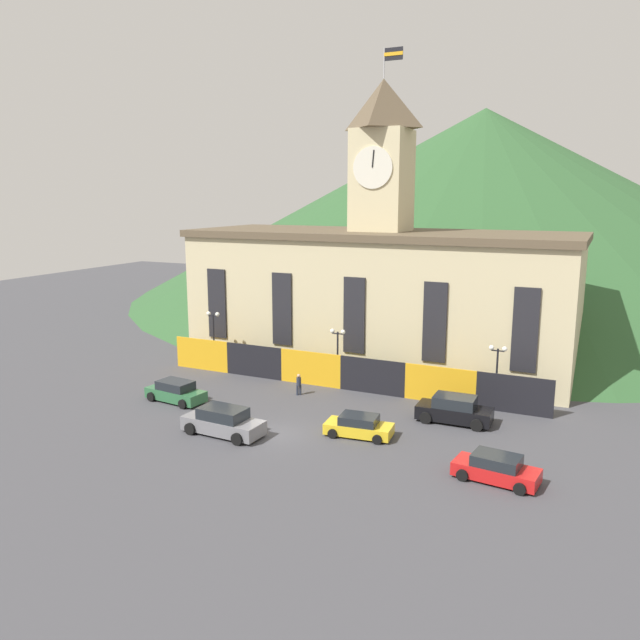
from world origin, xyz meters
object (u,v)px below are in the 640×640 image
(street_lamp_right, at_px, (213,328))
(car_red_sedan, at_px, (496,469))
(car_black_suv, at_px, (454,410))
(car_yellow_coupe, at_px, (359,426))
(street_lamp_far_left, at_px, (497,362))
(car_gray_pickup, at_px, (223,422))
(car_green_wagon, at_px, (176,392))
(street_lamp_center, at_px, (338,344))
(pedestrian, at_px, (299,384))

(street_lamp_right, distance_m, car_red_sedan, 28.74)
(car_black_suv, bearing_deg, car_yellow_coupe, -135.62)
(street_lamp_far_left, relative_size, car_gray_pickup, 0.84)
(street_lamp_far_left, distance_m, car_green_wagon, 23.21)
(car_green_wagon, xyz_separation_m, car_gray_pickup, (6.76, -3.91, 0.09))
(street_lamp_right, height_order, car_black_suv, street_lamp_right)
(car_yellow_coupe, relative_size, car_red_sedan, 0.95)
(street_lamp_center, distance_m, car_yellow_coupe, 10.92)
(car_yellow_coupe, xyz_separation_m, car_black_suv, (4.85, 4.95, 0.20))
(car_yellow_coupe, height_order, car_red_sedan, car_red_sedan)
(street_lamp_right, relative_size, car_black_suv, 1.02)
(street_lamp_far_left, xyz_separation_m, pedestrian, (-13.95, -3.37, -2.44))
(street_lamp_far_left, distance_m, pedestrian, 14.56)
(street_lamp_center, distance_m, street_lamp_far_left, 12.24)
(car_yellow_coupe, distance_m, pedestrian, 9.14)
(street_lamp_center, relative_size, car_red_sedan, 1.00)
(street_lamp_far_left, bearing_deg, car_gray_pickup, -139.61)
(street_lamp_far_left, height_order, car_black_suv, street_lamp_far_left)
(car_green_wagon, bearing_deg, car_black_suv, 19.35)
(street_lamp_right, bearing_deg, car_yellow_coupe, -27.91)
(street_lamp_far_left, distance_m, car_black_suv, 5.20)
(street_lamp_right, height_order, car_green_wagon, street_lamp_right)
(pedestrian, bearing_deg, street_lamp_right, 30.57)
(car_yellow_coupe, bearing_deg, street_lamp_far_left, 47.58)
(street_lamp_far_left, bearing_deg, street_lamp_center, 180.00)
(car_green_wagon, relative_size, car_yellow_coupe, 1.10)
(car_green_wagon, distance_m, car_black_suv, 19.96)
(car_black_suv, bearing_deg, street_lamp_far_left, 63.42)
(street_lamp_right, bearing_deg, car_black_suv, -10.62)
(car_red_sedan, relative_size, pedestrian, 2.80)
(car_green_wagon, distance_m, car_yellow_coupe, 14.62)
(car_yellow_coupe, distance_m, car_black_suv, 6.93)
(car_gray_pickup, height_order, car_black_suv, car_black_suv)
(street_lamp_right, height_order, street_lamp_center, street_lamp_right)
(street_lamp_right, relative_size, car_green_wagon, 1.06)
(car_gray_pickup, distance_m, car_red_sedan, 16.75)
(pedestrian, bearing_deg, street_lamp_center, -67.68)
(car_gray_pickup, bearing_deg, car_red_sedan, 5.01)
(car_red_sedan, xyz_separation_m, pedestrian, (-16.04, 8.49, 0.22))
(car_green_wagon, relative_size, pedestrian, 2.92)
(car_yellow_coupe, bearing_deg, street_lamp_right, 146.56)
(car_yellow_coupe, xyz_separation_m, pedestrian, (-7.15, 5.69, 0.27))
(street_lamp_center, relative_size, car_green_wagon, 0.96)
(street_lamp_center, bearing_deg, car_yellow_coupe, -59.07)
(street_lamp_center, height_order, car_red_sedan, street_lamp_center)
(street_lamp_far_left, relative_size, car_green_wagon, 0.95)
(street_lamp_far_left, distance_m, car_yellow_coupe, 11.66)
(street_lamp_right, height_order, street_lamp_far_left, street_lamp_right)
(street_lamp_far_left, relative_size, car_black_suv, 0.92)
(car_gray_pickup, relative_size, car_black_suv, 1.09)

